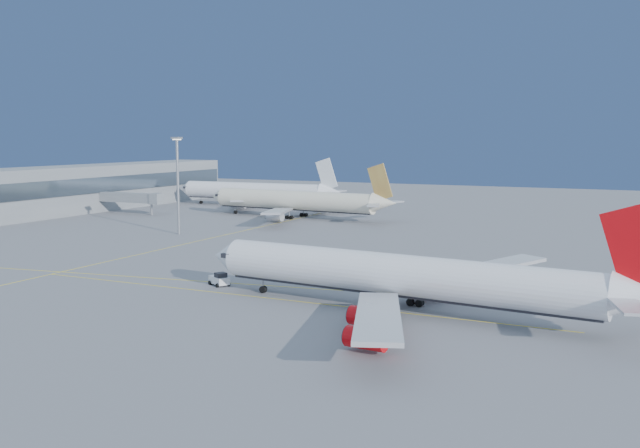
{
  "coord_description": "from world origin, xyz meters",
  "views": [
    {
      "loc": [
        57.16,
        -106.77,
        24.39
      ],
      "look_at": [
        -3.65,
        21.86,
        7.0
      ],
      "focal_mm": 40.0,
      "sensor_mm": 36.0,
      "label": 1
    }
  ],
  "objects_px": {
    "airliner_third": "(256,191)",
    "airliner_virgin": "(407,277)",
    "airliner_etihad": "(298,201)",
    "pushback_tug": "(219,279)",
    "light_mast": "(178,177)"
  },
  "relations": [
    {
      "from": "light_mast",
      "to": "airliner_virgin",
      "type": "bearing_deg",
      "value": -34.13
    },
    {
      "from": "airliner_etihad",
      "to": "airliner_third",
      "type": "height_order",
      "value": "airliner_third"
    },
    {
      "from": "light_mast",
      "to": "airliner_etihad",
      "type": "bearing_deg",
      "value": 76.94
    },
    {
      "from": "airliner_third",
      "to": "light_mast",
      "type": "relative_size",
      "value": 2.66
    },
    {
      "from": "airliner_virgin",
      "to": "light_mast",
      "type": "distance_m",
      "value": 94.38
    },
    {
      "from": "airliner_third",
      "to": "airliner_etihad",
      "type": "bearing_deg",
      "value": -43.16
    },
    {
      "from": "airliner_etihad",
      "to": "light_mast",
      "type": "distance_m",
      "value": 47.46
    },
    {
      "from": "airliner_virgin",
      "to": "pushback_tug",
      "type": "bearing_deg",
      "value": 178.45
    },
    {
      "from": "airliner_etihad",
      "to": "light_mast",
      "type": "relative_size",
      "value": 2.69
    },
    {
      "from": "airliner_virgin",
      "to": "airliner_etihad",
      "type": "bearing_deg",
      "value": 130.06
    },
    {
      "from": "pushback_tug",
      "to": "airliner_third",
      "type": "bearing_deg",
      "value": 147.9
    },
    {
      "from": "airliner_third",
      "to": "airliner_virgin",
      "type": "bearing_deg",
      "value": -53.67
    },
    {
      "from": "airliner_virgin",
      "to": "light_mast",
      "type": "height_order",
      "value": "light_mast"
    },
    {
      "from": "light_mast",
      "to": "pushback_tug",
      "type": "bearing_deg",
      "value": -47.79
    },
    {
      "from": "pushback_tug",
      "to": "light_mast",
      "type": "xyz_separation_m",
      "value": [
        -43.93,
        48.43,
        13.39
      ]
    }
  ]
}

